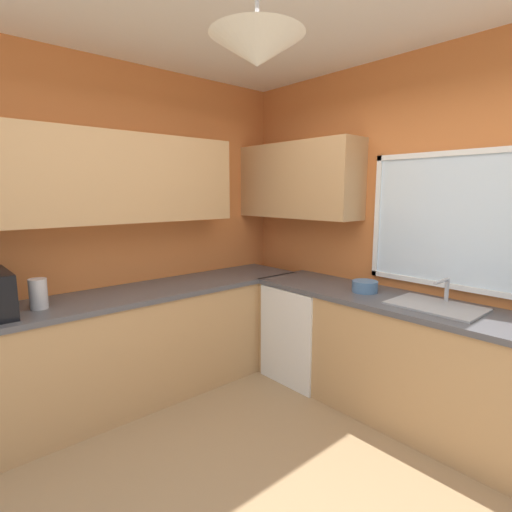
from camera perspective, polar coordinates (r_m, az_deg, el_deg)
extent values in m
plane|color=#997A56|center=(2.56, 0.13, -32.24)|extent=(8.09, 8.09, 0.00)
cube|color=#D17238|center=(3.37, 23.12, 2.99)|extent=(3.80, 0.06, 2.75)
cube|color=#D17238|center=(3.56, -20.32, 3.44)|extent=(0.06, 3.57, 2.75)
cube|color=silver|center=(3.22, 27.33, 4.48)|extent=(1.29, 0.02, 0.92)
cube|color=white|center=(3.22, 27.91, 13.04)|extent=(1.37, 0.04, 0.04)
cube|color=white|center=(3.28, 26.65, -3.94)|extent=(1.37, 0.04, 0.04)
cube|color=white|center=(3.51, 17.09, 5.39)|extent=(0.04, 0.04, 1.00)
cube|color=tan|center=(3.30, -22.80, 10.33)|extent=(0.32, 2.42, 0.70)
cube|color=tan|center=(3.86, 5.99, 10.70)|extent=(1.32, 0.32, 0.70)
cone|color=silver|center=(2.02, 0.15, 27.45)|extent=(0.44, 0.44, 0.14)
cube|color=tan|center=(3.46, -17.34, -12.60)|extent=(0.62, 3.15, 0.87)
cube|color=#4C4C51|center=(3.33, -17.71, -5.33)|extent=(0.65, 3.18, 0.04)
cube|color=tan|center=(3.21, 22.81, -14.67)|extent=(2.86, 0.62, 0.87)
cube|color=#4C4C51|center=(3.07, 23.34, -6.88)|extent=(2.89, 0.65, 0.04)
cube|color=white|center=(3.74, 7.32, -10.65)|extent=(0.60, 0.60, 0.86)
cylinder|color=#B7B7BC|center=(3.09, -28.80, -4.78)|extent=(0.12, 0.12, 0.21)
cube|color=#9EA0A5|center=(3.03, 24.41, -6.64)|extent=(0.59, 0.40, 0.02)
cylinder|color=#B7B7BC|center=(3.16, 25.72, -4.52)|extent=(0.03, 0.03, 0.18)
cylinder|color=#B7B7BC|center=(3.05, 25.09, -3.30)|extent=(0.02, 0.20, 0.02)
cylinder|color=#4C7099|center=(3.29, 15.36, -4.23)|extent=(0.20, 0.20, 0.09)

